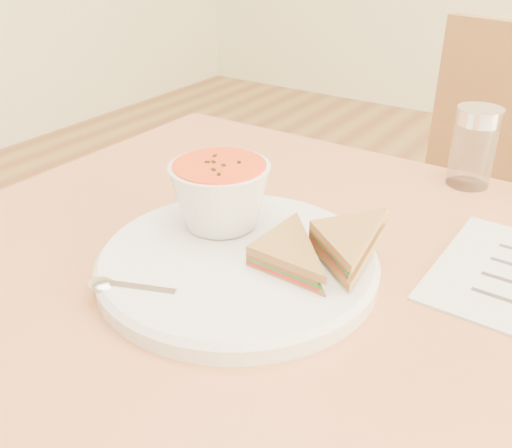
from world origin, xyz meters
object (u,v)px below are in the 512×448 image
Objects in this scene: chair_far at (457,273)px; plate at (238,264)px; soup_bowl at (220,198)px; condiment_shaker at (474,147)px.

plate is (-0.10, -0.60, 0.30)m from chair_far.
soup_bowl is (-0.05, 0.04, 0.05)m from plate.
chair_far is at bearing 80.43° from plate.
chair_far is at bearing 98.66° from condiment_shaker.
soup_bowl is 0.37m from condiment_shaker.
plate is at bearing 94.03° from chair_far.
condiment_shaker is at bearing 69.01° from plate.
plate is 0.39m from condiment_shaker.
chair_far is 8.09× the size of soup_bowl.
soup_bowl is 1.03× the size of condiment_shaker.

